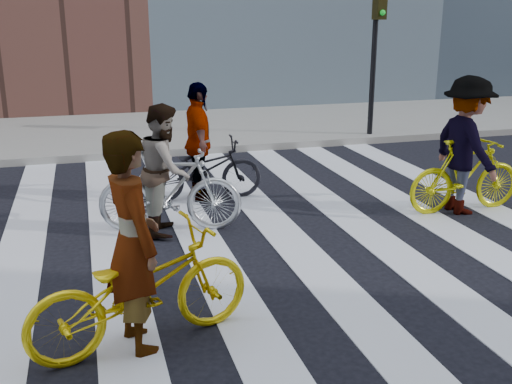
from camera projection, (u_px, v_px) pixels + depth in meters
name	position (u px, v px, depth m)	size (l,w,h in m)	color
ground	(246.00, 242.00, 7.66)	(100.00, 100.00, 0.00)	black
sidewalk_far	(166.00, 130.00, 14.54)	(100.00, 5.00, 0.15)	gray
zebra_crosswalk	(246.00, 241.00, 7.65)	(8.25, 10.00, 0.01)	white
traffic_signal	(376.00, 38.00, 13.07)	(0.22, 0.42, 3.33)	black
bike_yellow_left	(141.00, 289.00, 5.15)	(0.70, 2.02, 1.06)	yellow
bike_silver_mid	(170.00, 190.00, 7.89)	(0.53, 1.89, 1.14)	silver
bike_yellow_right	(466.00, 176.00, 8.70)	(0.51, 1.81, 1.09)	#D5D20B
bike_dark_rear	(203.00, 170.00, 9.27)	(0.64, 1.84, 0.97)	black
rider_left	(133.00, 243.00, 5.02)	(0.70, 0.46, 1.92)	slate
rider_mid	(165.00, 169.00, 7.80)	(0.83, 0.65, 1.72)	slate
rider_right	(466.00, 146.00, 8.56)	(1.28, 0.74, 1.98)	slate
rider_rear	(199.00, 142.00, 9.14)	(1.07, 0.45, 1.83)	slate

